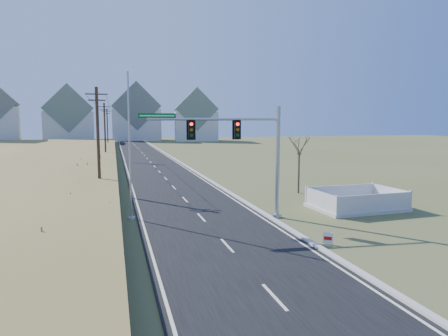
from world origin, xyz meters
TOP-DOWN VIEW (x-y plane):
  - ground at (0.00, 0.00)m, footprint 260.00×260.00m
  - road at (0.00, 50.00)m, footprint 8.00×180.00m
  - curb at (4.15, 50.00)m, footprint 0.30×180.00m
  - utility_pole_near at (-6.50, 15.00)m, footprint 1.80×0.26m
  - utility_pole_mid at (-6.50, 45.00)m, footprint 1.80×0.26m
  - utility_pole_far at (-6.50, 75.00)m, footprint 1.80×0.26m
  - condo_nnw at (-18.00, 108.00)m, footprint 14.93×11.17m
  - condo_n at (2.00, 112.00)m, footprint 15.27×10.20m
  - condo_ne at (20.00, 104.00)m, footprint 14.12×10.51m
  - traffic_signal_mast at (2.89, 3.14)m, footprint 8.87×1.15m
  - fence_enclosure at (11.15, 3.81)m, footprint 6.27×4.42m
  - open_sign at (4.97, -3.00)m, footprint 0.44×0.31m
  - flagpole at (-4.30, 4.82)m, footprint 0.41×0.41m
  - bare_tree at (9.95, 10.54)m, footprint 1.98×1.98m

SIDE VIEW (x-z plane):
  - ground at x=0.00m, z-range 0.00..0.00m
  - road at x=0.00m, z-range 0.00..0.06m
  - curb at x=4.15m, z-range 0.00..0.18m
  - fence_enclosure at x=11.15m, z-range -0.42..0.97m
  - open_sign at x=4.97m, z-range 0.02..0.63m
  - flagpole at x=-4.30m, z-range -0.92..8.22m
  - bare_tree at x=9.95m, z-range 1.60..6.84m
  - traffic_signal_mast at x=2.89m, z-range 0.82..7.90m
  - utility_pole_near at x=-6.50m, z-range 0.18..9.18m
  - utility_pole_mid at x=-6.50m, z-range 0.18..9.18m
  - utility_pole_far at x=-6.50m, z-range 0.18..9.18m
  - condo_ne at x=20.00m, z-range -1.42..15.10m
  - condo_nnw at x=-18.00m, z-range -1.58..15.45m
  - condo_n at x=2.00m, z-range -1.66..16.88m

